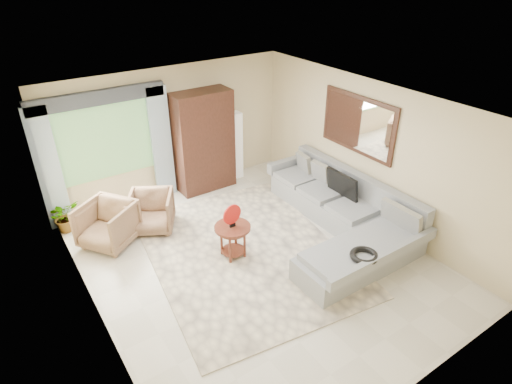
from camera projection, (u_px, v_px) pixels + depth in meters
ground at (255, 260)px, 7.09m from camera, size 6.00×6.00×0.00m
area_rug at (245, 251)px, 7.27m from camera, size 3.52×4.37×0.02m
sectional_sofa at (343, 218)px, 7.70m from camera, size 2.30×3.46×0.90m
tv_screen at (342, 185)px, 7.87m from camera, size 0.14×0.74×0.48m
garden_hose at (364, 256)px, 6.31m from camera, size 0.43×0.43×0.09m
coffee_table at (233, 241)px, 7.03m from camera, size 0.60×0.60×0.60m
red_disc at (232, 214)px, 6.78m from camera, size 0.34×0.06×0.34m
armchair_left at (108, 225)px, 7.31m from camera, size 1.17×1.17×0.77m
armchair_right at (151, 212)px, 7.73m from camera, size 1.05×1.06×0.71m
potted_plant at (64, 216)px, 7.73m from camera, size 0.64×0.60×0.58m
armoire at (204, 142)px, 8.81m from camera, size 1.20×0.55×2.10m
floor_lamp at (235, 145)px, 9.39m from camera, size 0.24×0.24×1.50m
window at (105, 142)px, 7.89m from camera, size 1.80×0.04×1.40m
curtain_left at (49, 170)px, 7.43m from camera, size 0.40×0.08×2.30m
curtain_right at (161, 144)px, 8.46m from camera, size 0.40×0.08×2.30m
valance at (98, 98)px, 7.42m from camera, size 2.40×0.12×0.26m
wall_mirror at (358, 124)px, 7.69m from camera, size 0.05×1.70×1.05m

